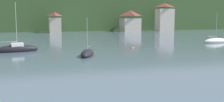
# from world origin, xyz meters

# --- Properties ---
(wooded_hillside) EXTENTS (352.00, 61.28, 36.31)m
(wooded_hillside) POSITION_xyz_m (3.41, 139.51, 6.57)
(wooded_hillside) COLOR #38562D
(wooded_hillside) RESTS_ON ground_plane
(shore_building_west) EXTENTS (3.91, 5.71, 6.75)m
(shore_building_west) POSITION_xyz_m (0.00, 98.96, 3.27)
(shore_building_west) COLOR #BCB29E
(shore_building_west) RESTS_ON ground_plane
(shore_building_westcentral) EXTENTS (6.55, 6.09, 7.57)m
(shore_building_westcentral) POSITION_xyz_m (26.84, 99.14, 3.70)
(shore_building_westcentral) COLOR beige
(shore_building_westcentral) RESTS_ON ground_plane
(shore_building_central) EXTENTS (6.23, 4.48, 10.27)m
(shore_building_central) POSITION_xyz_m (40.25, 98.38, 4.99)
(shore_building_central) COLOR beige
(shore_building_central) RESTS_ON ground_plane
(sailboat_far_2) EXTENTS (5.95, 2.61, 6.29)m
(sailboat_far_2) POSITION_xyz_m (26.72, 52.99, 0.29)
(sailboat_far_2) COLOR white
(sailboat_far_2) RESTS_ON ground_plane
(sailboat_far_4) EXTENTS (6.09, 2.83, 7.39)m
(sailboat_far_4) POSITION_xyz_m (-9.92, 49.73, 0.37)
(sailboat_far_4) COLOR black
(sailboat_far_4) RESTS_ON ground_plane
(sailboat_mid_5) EXTENTS (3.08, 4.67, 5.21)m
(sailboat_mid_5) POSITION_xyz_m (-1.28, 42.44, 0.27)
(sailboat_mid_5) COLOR black
(sailboat_mid_5) RESTS_ON ground_plane
(mooring_buoy_near) EXTENTS (0.50, 0.50, 0.50)m
(mooring_buoy_near) POSITION_xyz_m (7.48, 48.93, 0.00)
(mooring_buoy_near) COLOR orange
(mooring_buoy_near) RESTS_ON ground_plane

